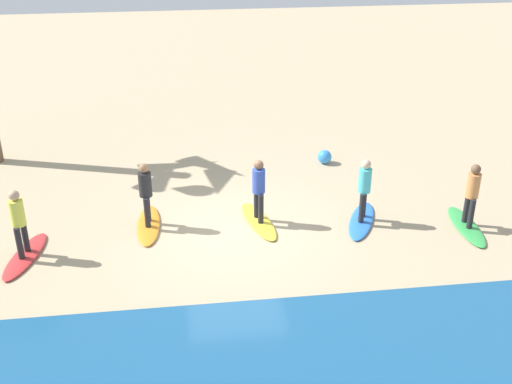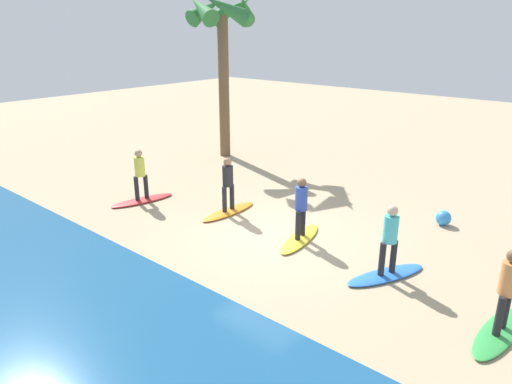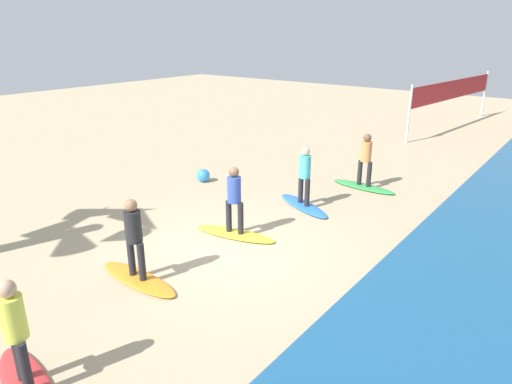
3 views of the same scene
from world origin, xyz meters
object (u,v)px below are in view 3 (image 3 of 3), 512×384
Objects in this scene: surfer_yellow at (234,195)px; surfer_red at (14,327)px; surfboard_green at (363,187)px; surfer_blue at (305,172)px; surfer_orange at (134,233)px; beach_ball at (203,175)px; surfboard_yellow at (235,234)px; surfer_green at (366,156)px; surfboard_blue at (303,205)px; volleyball_net at (453,92)px; surfboard_orange at (138,279)px.

surfer_red is (5.57, 0.95, 0.00)m from surfer_yellow.
surfer_blue reaches higher than surfboard_green.
surfer_orange is 3.85× the size of beach_ball.
surfboard_yellow is at bearing 176.66° from surfer_orange.
beach_ball is at bearing -125.89° from surfer_yellow.
surfboard_yellow is at bearing -10.34° from surfer_green.
volleyball_net reaches higher than surfboard_blue.
surfer_green is at bearing 120.69° from beach_ball.
surfer_blue is (0.00, -0.00, 0.99)m from surfboard_blue.
surfboard_green is 1.28× the size of surfer_blue.
surfer_green is at bearing 83.01° from surfboard_orange.
surfer_red is at bearing 1.67° from volleyball_net.
beach_ball is at bearing -59.31° from surfer_green.
surfboard_orange is 6.24m from beach_ball.
surfer_yellow is at bearing -6.78° from surfer_blue.
volleyball_net reaches higher than surfer_yellow.
volleyball_net is (-19.11, 0.47, 1.74)m from surfboard_orange.
surfboard_green is at bearing 67.70° from surfboard_yellow.
surfboard_blue is at bearing 174.99° from surfer_orange.
surfer_yellow is 0.18× the size of volleyball_net.
surfboard_green and surfboard_orange have the same top height.
volleyball_net reaches higher than surfer_blue.
volleyball_net reaches higher than surfboard_yellow.
surfboard_blue is 4.93× the size of beach_ball.
surfer_red is (8.17, 0.64, 0.99)m from surfboard_blue.
surfboard_green is at bearing 172.09° from surfer_orange.
volleyball_net reaches higher than beach_ball.
surfer_blue is at bearing -80.18° from surfboard_blue.
surfboard_blue and surfboard_orange have the same top height.
surfer_blue is 2.62m from surfer_yellow.
volleyball_net is at bearing -178.33° from surfer_red.
surfer_green is 0.78× the size of surfboard_yellow.
surfer_blue is 3.85× the size of beach_ball.
surfer_yellow is 0.78× the size of surfboard_orange.
surfboard_orange is 4.93× the size of beach_ball.
surfer_blue is at bearing -100.79° from surfboard_green.
surfer_orange is at bearing -71.15° from surfboard_blue.
surfboard_blue is 2.62m from surfboard_yellow.
surfboard_orange is (7.90, -1.10, 0.00)m from surfboard_green.
surfer_orange is (5.38, -0.47, 0.00)m from surfer_blue.
surfer_yellow is 5.65m from surfer_red.
surfboard_green is 5.21m from surfboard_yellow.
volleyball_net is (-19.11, 0.47, 0.75)m from surfer_orange.
surfboard_blue is 1.28× the size of surfer_yellow.
surfer_yellow is at bearing -97.20° from surfboard_green.
surfboard_orange is at bearing -105.30° from surfboard_yellow.
surfer_yellow is 4.37m from beach_ball.
surfer_green is at bearing 67.70° from surfboard_yellow.
surfboard_green is 1.28× the size of surfer_yellow.
surfboard_green is 1.28× the size of surfer_red.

